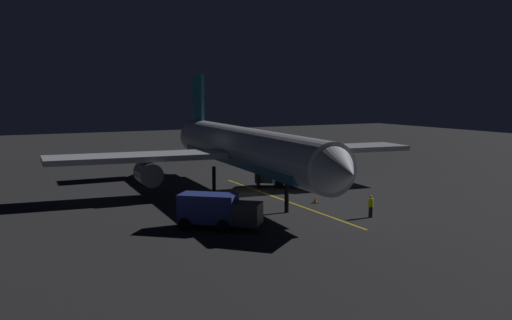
% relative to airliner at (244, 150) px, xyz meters
% --- Properties ---
extents(ground_plane, '(180.00, 180.00, 0.20)m').
position_rel_airliner_xyz_m(ground_plane, '(0.06, 0.62, -4.31)').
color(ground_plane, '#29292B').
extents(apron_guide_stripe, '(1.54, 25.83, 0.01)m').
position_rel_airliner_xyz_m(apron_guide_stripe, '(-1.61, 4.62, -4.21)').
color(apron_guide_stripe, gold).
rests_on(apron_guide_stripe, ground_plane).
extents(airliner, '(36.48, 39.87, 11.68)m').
position_rel_airliner_xyz_m(airliner, '(0.00, 0.00, 0.00)').
color(airliner, silver).
rests_on(airliner, ground_plane).
extents(baggage_truck, '(5.76, 5.38, 2.48)m').
position_rel_airliner_xyz_m(baggage_truck, '(8.30, 12.10, -2.95)').
color(baggage_truck, navy).
rests_on(baggage_truck, ground_plane).
extents(catering_truck, '(6.34, 5.49, 2.60)m').
position_rel_airliner_xyz_m(catering_truck, '(-5.93, -1.23, -2.88)').
color(catering_truck, silver).
rests_on(catering_truck, ground_plane).
extents(ground_crew_worker, '(0.40, 0.40, 1.74)m').
position_rel_airliner_xyz_m(ground_crew_worker, '(-3.83, 14.32, -3.33)').
color(ground_crew_worker, black).
rests_on(ground_crew_worker, ground_plane).
extents(traffic_cone_near_left, '(0.50, 0.50, 0.55)m').
position_rel_airliner_xyz_m(traffic_cone_near_left, '(4.94, 6.37, -3.96)').
color(traffic_cone_near_left, '#EA590F').
rests_on(traffic_cone_near_left, ground_plane).
extents(traffic_cone_near_right, '(0.50, 0.50, 0.55)m').
position_rel_airliner_xyz_m(traffic_cone_near_right, '(-3.32, 7.33, -3.96)').
color(traffic_cone_near_right, '#EA590F').
rests_on(traffic_cone_near_right, ground_plane).
extents(traffic_cone_under_wing, '(0.50, 0.50, 0.55)m').
position_rel_airliner_xyz_m(traffic_cone_under_wing, '(5.65, 7.39, -3.96)').
color(traffic_cone_under_wing, '#EA590F').
rests_on(traffic_cone_under_wing, ground_plane).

